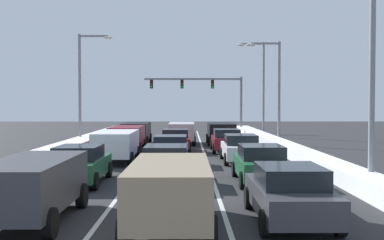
{
  "coord_description": "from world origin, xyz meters",
  "views": [
    {
      "loc": [
        0.67,
        -5.66,
        3.14
      ],
      "look_at": [
        0.98,
        31.86,
        1.92
      ],
      "focal_mm": 45.31,
      "sensor_mm": 36.0,
      "label": 1
    }
  ],
  "objects": [
    {
      "name": "lane_stripe_between_center_lane_and_left_lane",
      "position": [
        -1.7,
        24.19,
        0.0
      ],
      "size": [
        0.14,
        53.22,
        0.01
      ],
      "primitive_type": "cube",
      "color": "silver",
      "rests_on": "ground"
    },
    {
      "name": "sedan_green_right_lane_second",
      "position": [
        3.58,
        13.62,
        0.76
      ],
      "size": [
        2.0,
        4.5,
        1.51
      ],
      "color": "#1E5633",
      "rests_on": "ground"
    },
    {
      "name": "sedan_green_left_lane_second",
      "position": [
        -3.62,
        13.44,
        0.76
      ],
      "size": [
        2.0,
        4.5,
        1.51
      ],
      "color": "#1E5633",
      "rests_on": "ground"
    },
    {
      "name": "sedan_navy_center_lane_third",
      "position": [
        -0.24,
        19.6,
        0.76
      ],
      "size": [
        2.0,
        4.5,
        1.51
      ],
      "color": "navy",
      "rests_on": "ground"
    },
    {
      "name": "sedan_gray_center_lane_second",
      "position": [
        -0.21,
        13.52,
        0.76
      ],
      "size": [
        2.0,
        4.5,
        1.51
      ],
      "color": "slate",
      "rests_on": "ground"
    },
    {
      "name": "snow_bank_right_shoulder",
      "position": [
        7.0,
        24.19,
        0.32
      ],
      "size": [
        1.24,
        53.22,
        0.64
      ],
      "primitive_type": "cube",
      "color": "white",
      "rests_on": "ground"
    },
    {
      "name": "suv_black_right_lane_fifth",
      "position": [
        3.23,
        32.0,
        1.02
      ],
      "size": [
        2.16,
        4.9,
        1.67
      ],
      "color": "black",
      "rests_on": "ground"
    },
    {
      "name": "lane_stripe_between_right_lane_and_center_lane",
      "position": [
        1.7,
        24.19,
        0.0
      ],
      "size": [
        0.14,
        53.22,
        0.01
      ],
      "primitive_type": "cube",
      "color": "silver",
      "rests_on": "ground"
    },
    {
      "name": "suv_tan_center_lane_nearest",
      "position": [
        0.22,
        6.44,
        1.02
      ],
      "size": [
        2.16,
        4.9,
        1.67
      ],
      "color": "#937F60",
      "rests_on": "ground"
    },
    {
      "name": "sedan_charcoal_right_lane_nearest",
      "position": [
        3.38,
        7.18,
        0.76
      ],
      "size": [
        2.0,
        4.5,
        1.51
      ],
      "color": "#38383D",
      "rests_on": "ground"
    },
    {
      "name": "ground_plane",
      "position": [
        0.0,
        19.35,
        0.0
      ],
      "size": [
        125.78,
        125.78,
        0.0
      ],
      "primitive_type": "plane",
      "color": "#28282B"
    },
    {
      "name": "snow_bank_left_shoulder",
      "position": [
        -7.0,
        24.19,
        0.32
      ],
      "size": [
        1.74,
        53.22,
        0.65
      ],
      "primitive_type": "cube",
      "color": "white",
      "rests_on": "ground"
    },
    {
      "name": "street_lamp_left_mid",
      "position": [
        -7.3,
        31.6,
        5.07
      ],
      "size": [
        2.66,
        0.36,
        8.51
      ],
      "color": "gray",
      "rests_on": "ground"
    },
    {
      "name": "street_lamp_right_near",
      "position": [
        7.08,
        12.09,
        4.94
      ],
      "size": [
        2.66,
        0.36,
        8.27
      ],
      "color": "gray",
      "rests_on": "ground"
    },
    {
      "name": "street_lamp_right_mid",
      "position": [
        7.29,
        31.45,
        4.77
      ],
      "size": [
        2.66,
        0.36,
        7.94
      ],
      "color": "gray",
      "rests_on": "ground"
    },
    {
      "name": "suv_black_left_lane_fifth",
      "position": [
        -3.43,
        32.58,
        1.02
      ],
      "size": [
        2.16,
        4.9,
        1.67
      ],
      "color": "black",
      "rests_on": "ground"
    },
    {
      "name": "suv_charcoal_left_lane_nearest",
      "position": [
        -3.5,
        7.22,
        1.02
      ],
      "size": [
        2.16,
        4.9,
        1.67
      ],
      "color": "#38383D",
      "rests_on": "ground"
    },
    {
      "name": "suv_white_left_lane_third",
      "position": [
        -3.19,
        20.38,
        1.02
      ],
      "size": [
        2.16,
        4.9,
        1.67
      ],
      "color": "silver",
      "rests_on": "ground"
    },
    {
      "name": "sedan_red_center_lane_fourth",
      "position": [
        -0.15,
        26.24,
        0.76
      ],
      "size": [
        2.0,
        4.5,
        1.51
      ],
      "color": "maroon",
      "rests_on": "ground"
    },
    {
      "name": "sedan_maroon_right_lane_fourth",
      "position": [
        3.21,
        26.26,
        0.76
      ],
      "size": [
        2.0,
        4.5,
        1.51
      ],
      "color": "maroon",
      "rests_on": "ground"
    },
    {
      "name": "sedan_white_right_lane_third",
      "position": [
        3.51,
        20.41,
        0.76
      ],
      "size": [
        2.0,
        4.5,
        1.51
      ],
      "color": "silver",
      "rests_on": "ground"
    },
    {
      "name": "traffic_light_gantry",
      "position": [
        2.77,
        48.37,
        4.74
      ],
      "size": [
        10.94,
        0.47,
        6.2
      ],
      "color": "slate",
      "rests_on": "ground"
    },
    {
      "name": "street_lamp_right_far",
      "position": [
        7.64,
        41.12,
        5.38
      ],
      "size": [
        2.66,
        0.36,
        9.11
      ],
      "color": "gray",
      "rests_on": "ground"
    },
    {
      "name": "suv_maroon_left_lane_fourth",
      "position": [
        -3.36,
        26.36,
        1.02
      ],
      "size": [
        2.16,
        4.9,
        1.67
      ],
      "color": "maroon",
      "rests_on": "ground"
    },
    {
      "name": "suv_silver_center_lane_fifth",
      "position": [
        0.17,
        32.32,
        1.02
      ],
      "size": [
        2.16,
        4.9,
        1.67
      ],
      "color": "#B7BABF",
      "rests_on": "ground"
    }
  ]
}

